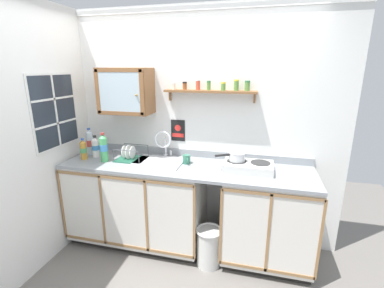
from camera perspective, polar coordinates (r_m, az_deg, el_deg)
floor at (r=3.00m, az=-3.52°, el=-24.70°), size 5.63×5.63×0.00m
back_wall at (r=3.04m, az=0.17°, el=3.34°), size 3.23×0.07×2.56m
side_wall_left at (r=2.89m, az=-31.92°, el=0.04°), size 0.05×3.49×2.56m
lower_cabinet_run at (r=3.20m, az=-11.31°, el=-11.93°), size 1.50×0.64×0.94m
lower_cabinet_run_right at (r=2.94m, az=15.59°, el=-14.94°), size 0.88×0.64×0.94m
countertop at (r=2.82m, az=-1.55°, el=-4.84°), size 2.59×0.67×0.03m
backsplash at (r=3.08m, az=0.00°, el=-1.92°), size 2.59×0.02×0.08m
sink at (r=2.95m, az=-6.88°, el=-4.03°), size 0.51×0.45×0.44m
hot_plate_stove at (r=2.72m, az=11.70°, el=-4.66°), size 0.48×0.29×0.09m
saucepan at (r=2.71m, az=9.34°, el=-2.52°), size 0.29×0.21×0.09m
bottle_soda_green_0 at (r=3.04m, az=-18.06°, el=-0.80°), size 0.08×0.08×0.32m
bottle_water_clear_1 at (r=3.33m, az=-20.65°, el=0.31°), size 0.08×0.08×0.32m
bottle_juice_amber_2 at (r=3.20m, az=-21.84°, el=-1.12°), size 0.07×0.07×0.24m
bottle_opaque_white_3 at (r=3.24m, az=-19.61°, el=-0.61°), size 0.08×0.08×0.25m
dish_rack at (r=3.06m, az=-12.76°, el=-2.57°), size 0.32×0.26×0.16m
mug at (r=2.86m, az=-1.17°, el=-3.22°), size 0.08×0.11×0.09m
wall_cabinet at (r=3.07m, az=-13.72°, el=10.75°), size 0.56×0.32×0.49m
spice_shelf at (r=2.84m, az=4.09°, el=11.27°), size 0.96×0.14×0.23m
warning_sign at (r=3.06m, az=-2.96°, el=2.82°), size 0.16×0.01×0.24m
window at (r=3.11m, az=-26.85°, el=6.17°), size 0.03×0.63×0.76m
trash_bin at (r=2.92m, az=3.54°, el=-20.64°), size 0.27×0.27×0.41m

